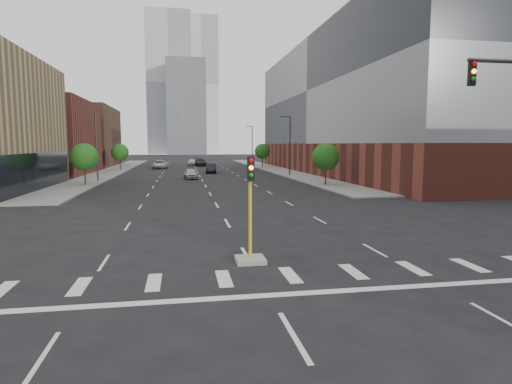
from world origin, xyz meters
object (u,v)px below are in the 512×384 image
object	(u,v)px
car_near_left	(191,174)
car_far_left	(160,165)
car_distant	(192,162)
car_deep_right	(200,162)
car_mid_right	(211,168)
median_traffic_signal	(250,239)

from	to	relation	value
car_near_left	car_far_left	distance (m)	27.58
car_near_left	car_distant	distance (m)	37.73
car_far_left	car_deep_right	size ratio (longest dim) A/B	1.00
car_mid_right	car_deep_right	bearing A→B (deg)	95.20
median_traffic_signal	car_mid_right	distance (m)	56.07
car_near_left	car_far_left	xyz separation A→B (m)	(-5.47, 27.04, 0.08)
car_near_left	car_deep_right	world-z (taller)	car_deep_right
median_traffic_signal	car_near_left	bearing A→B (deg)	91.95
car_near_left	car_deep_right	bearing A→B (deg)	80.21
median_traffic_signal	car_deep_right	distance (m)	79.94
car_deep_right	median_traffic_signal	bearing A→B (deg)	-98.50
car_near_left	car_distant	world-z (taller)	car_distant
car_mid_right	car_distant	xyz separation A→B (m)	(-2.56, 25.65, -0.03)
car_near_left	car_mid_right	world-z (taller)	car_mid_right
car_near_left	car_far_left	size ratio (longest dim) A/B	0.73
car_far_left	car_mid_right	bearing A→B (deg)	-56.74
car_near_left	car_deep_right	size ratio (longest dim) A/B	0.73
car_near_left	car_distant	xyz separation A→B (m)	(1.16, 37.72, 0.04)
car_deep_right	car_mid_right	bearing A→B (deg)	-95.72
car_mid_right	car_near_left	bearing A→B (deg)	-103.60
car_far_left	car_deep_right	world-z (taller)	car_deep_right
car_distant	car_near_left	bearing A→B (deg)	-91.69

